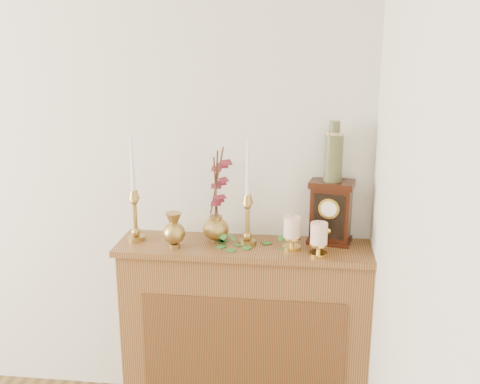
# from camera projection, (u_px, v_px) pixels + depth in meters

# --- Properties ---
(console_shelf) EXTENTS (1.24, 0.34, 0.93)m
(console_shelf) POSITION_uv_depth(u_px,v_px,m) (245.00, 337.00, 2.82)
(console_shelf) COLOR brown
(console_shelf) RESTS_ON ground
(candlestick_left) EXTENTS (0.09, 0.09, 0.52)m
(candlestick_left) POSITION_uv_depth(u_px,v_px,m) (135.00, 207.00, 2.71)
(candlestick_left) COLOR tan
(candlestick_left) RESTS_ON console_shelf
(candlestick_center) EXTENTS (0.08, 0.08, 0.50)m
(candlestick_center) POSITION_uv_depth(u_px,v_px,m) (247.00, 211.00, 2.65)
(candlestick_center) COLOR tan
(candlestick_center) RESTS_ON console_shelf
(bud_vase) EXTENTS (0.11, 0.11, 0.17)m
(bud_vase) POSITION_uv_depth(u_px,v_px,m) (174.00, 230.00, 2.64)
(bud_vase) COLOR tan
(bud_vase) RESTS_ON console_shelf
(ginger_jar) EXTENTS (0.19, 0.21, 0.47)m
(ginger_jar) POSITION_uv_depth(u_px,v_px,m) (219.00, 197.00, 2.72)
(ginger_jar) COLOR tan
(ginger_jar) RESTS_ON console_shelf
(pillar_candle_left) EXTENTS (0.09, 0.09, 0.17)m
(pillar_candle_left) POSITION_uv_depth(u_px,v_px,m) (292.00, 231.00, 2.61)
(pillar_candle_left) COLOR gold
(pillar_candle_left) RESTS_ON console_shelf
(pillar_candle_right) EXTENTS (0.09, 0.09, 0.17)m
(pillar_candle_right) POSITION_uv_depth(u_px,v_px,m) (319.00, 237.00, 2.53)
(pillar_candle_right) COLOR gold
(pillar_candle_right) RESTS_ON console_shelf
(ivy_garland) EXTENTS (0.37, 0.15, 0.07)m
(ivy_garland) POSITION_uv_depth(u_px,v_px,m) (252.00, 245.00, 2.65)
(ivy_garland) COLOR #2A6827
(ivy_garland) RESTS_ON console_shelf
(mantel_clock) EXTENTS (0.23, 0.18, 0.31)m
(mantel_clock) POSITION_uv_depth(u_px,v_px,m) (331.00, 213.00, 2.69)
(mantel_clock) COLOR #32130A
(mantel_clock) RESTS_ON console_shelf
(ceramic_vase) EXTENTS (0.09, 0.09, 0.28)m
(ceramic_vase) POSITION_uv_depth(u_px,v_px,m) (333.00, 154.00, 2.61)
(ceramic_vase) COLOR #1A3529
(ceramic_vase) RESTS_ON mantel_clock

